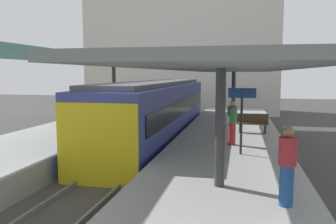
% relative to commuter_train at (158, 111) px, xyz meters
% --- Properties ---
extents(ground_plane, '(80.00, 80.00, 0.00)m').
position_rel_commuter_train_xyz_m(ground_plane, '(0.00, -4.20, -1.73)').
color(ground_plane, '#383835').
extents(platform_left, '(4.40, 28.00, 1.00)m').
position_rel_commuter_train_xyz_m(platform_left, '(-3.80, -4.20, -1.23)').
color(platform_left, '#9E9E99').
rests_on(platform_left, ground_plane).
extents(platform_right, '(4.40, 28.00, 1.00)m').
position_rel_commuter_train_xyz_m(platform_right, '(3.80, -4.20, -1.23)').
color(platform_right, '#9E9E99').
rests_on(platform_right, ground_plane).
extents(track_ballast, '(3.20, 28.00, 0.20)m').
position_rel_commuter_train_xyz_m(track_ballast, '(0.00, -4.20, -1.63)').
color(track_ballast, '#4C4742').
rests_on(track_ballast, ground_plane).
extents(rail_near_side, '(0.08, 28.00, 0.14)m').
position_rel_commuter_train_xyz_m(rail_near_side, '(-0.72, -4.20, -1.46)').
color(rail_near_side, slate).
rests_on(rail_near_side, track_ballast).
extents(rail_far_side, '(0.08, 28.00, 0.14)m').
position_rel_commuter_train_xyz_m(rail_far_side, '(0.72, -4.20, -1.46)').
color(rail_far_side, slate).
rests_on(rail_far_side, track_ballast).
extents(commuter_train, '(2.78, 15.34, 3.10)m').
position_rel_commuter_train_xyz_m(commuter_train, '(0.00, 0.00, 0.00)').
color(commuter_train, '#38428C').
rests_on(commuter_train, track_ballast).
extents(canopy_left, '(4.18, 21.00, 3.49)m').
position_rel_commuter_train_xyz_m(canopy_left, '(-3.80, -2.80, 2.63)').
color(canopy_left, '#333335').
rests_on(canopy_left, platform_left).
extents(canopy_right, '(4.18, 21.00, 2.97)m').
position_rel_commuter_train_xyz_m(canopy_right, '(3.80, -2.80, 2.13)').
color(canopy_right, '#333335').
rests_on(canopy_right, platform_right).
extents(platform_bench, '(1.40, 0.41, 0.86)m').
position_rel_commuter_train_xyz_m(platform_bench, '(4.80, -1.36, -0.26)').
color(platform_bench, black).
rests_on(platform_bench, platform_right).
extents(platform_sign, '(0.90, 0.08, 2.21)m').
position_rel_commuter_train_xyz_m(platform_sign, '(4.29, -5.73, 0.90)').
color(platform_sign, '#262628').
rests_on(platform_sign, platform_right).
extents(passenger_near_bench, '(0.36, 0.36, 1.67)m').
position_rel_commuter_train_xyz_m(passenger_near_bench, '(3.95, -4.25, 0.14)').
color(passenger_near_bench, maroon).
rests_on(passenger_near_bench, platform_right).
extents(passenger_mid_platform, '(0.36, 0.36, 1.64)m').
position_rel_commuter_train_xyz_m(passenger_mid_platform, '(5.20, -10.03, 0.12)').
color(passenger_mid_platform, navy).
rests_on(passenger_mid_platform, platform_right).
extents(station_building_backdrop, '(18.00, 6.00, 11.00)m').
position_rel_commuter_train_xyz_m(station_building_backdrop, '(-1.48, 15.80, 3.77)').
color(station_building_backdrop, beige).
rests_on(station_building_backdrop, ground_plane).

